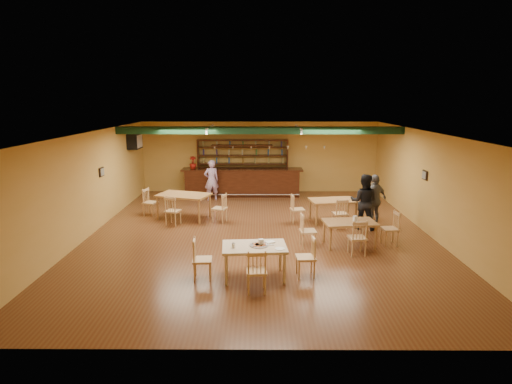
{
  "coord_description": "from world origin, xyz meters",
  "views": [
    {
      "loc": [
        -0.04,
        -12.15,
        3.95
      ],
      "look_at": [
        -0.12,
        0.6,
        1.15
      ],
      "focal_mm": 29.9,
      "sensor_mm": 36.0,
      "label": 1
    }
  ],
  "objects_px": {
    "dining_table_a": "(184,206)",
    "patron_bar": "(211,180)",
    "bar_counter": "(242,182)",
    "dining_table_d": "(349,234)",
    "near_table": "(254,262)",
    "patron_right_a": "(364,202)",
    "dining_table_b": "(333,211)"
  },
  "relations": [
    {
      "from": "dining_table_a",
      "to": "patron_bar",
      "type": "height_order",
      "value": "patron_bar"
    },
    {
      "from": "bar_counter",
      "to": "dining_table_d",
      "type": "relative_size",
      "value": 3.56
    },
    {
      "from": "near_table",
      "to": "patron_bar",
      "type": "relative_size",
      "value": 0.88
    },
    {
      "from": "dining_table_a",
      "to": "patron_right_a",
      "type": "bearing_deg",
      "value": 6.89
    },
    {
      "from": "bar_counter",
      "to": "dining_table_a",
      "type": "distance_m",
      "value": 3.94
    },
    {
      "from": "dining_table_b",
      "to": "dining_table_d",
      "type": "bearing_deg",
      "value": -98.06
    },
    {
      "from": "dining_table_a",
      "to": "patron_bar",
      "type": "xyz_separation_m",
      "value": [
        0.64,
        2.66,
        0.39
      ]
    },
    {
      "from": "bar_counter",
      "to": "near_table",
      "type": "height_order",
      "value": "bar_counter"
    },
    {
      "from": "patron_right_a",
      "to": "near_table",
      "type": "bearing_deg",
      "value": 67.18
    },
    {
      "from": "dining_table_b",
      "to": "patron_right_a",
      "type": "distance_m",
      "value": 1.23
    },
    {
      "from": "dining_table_a",
      "to": "dining_table_b",
      "type": "distance_m",
      "value": 4.93
    },
    {
      "from": "dining_table_d",
      "to": "dining_table_a",
      "type": "bearing_deg",
      "value": 145.97
    },
    {
      "from": "dining_table_a",
      "to": "dining_table_d",
      "type": "bearing_deg",
      "value": -10.48
    },
    {
      "from": "dining_table_d",
      "to": "patron_right_a",
      "type": "distance_m",
      "value": 1.82
    },
    {
      "from": "dining_table_b",
      "to": "dining_table_d",
      "type": "relative_size",
      "value": 1.06
    },
    {
      "from": "dining_table_a",
      "to": "near_table",
      "type": "bearing_deg",
      "value": -45.62
    },
    {
      "from": "near_table",
      "to": "bar_counter",
      "type": "bearing_deg",
      "value": 90.03
    },
    {
      "from": "dining_table_a",
      "to": "dining_table_b",
      "type": "relative_size",
      "value": 1.14
    },
    {
      "from": "dining_table_b",
      "to": "near_table",
      "type": "xyz_separation_m",
      "value": [
        -2.52,
        -4.52,
        0.01
      ]
    },
    {
      "from": "bar_counter",
      "to": "near_table",
      "type": "bearing_deg",
      "value": -86.0
    },
    {
      "from": "bar_counter",
      "to": "patron_right_a",
      "type": "relative_size",
      "value": 2.88
    },
    {
      "from": "dining_table_d",
      "to": "near_table",
      "type": "bearing_deg",
      "value": -145.7
    },
    {
      "from": "bar_counter",
      "to": "patron_bar",
      "type": "relative_size",
      "value": 3.07
    },
    {
      "from": "near_table",
      "to": "patron_right_a",
      "type": "xyz_separation_m",
      "value": [
        3.32,
        3.72,
        0.48
      ]
    },
    {
      "from": "patron_right_a",
      "to": "dining_table_b",
      "type": "bearing_deg",
      "value": -26.1
    },
    {
      "from": "dining_table_d",
      "to": "patron_right_a",
      "type": "bearing_deg",
      "value": 58.93
    },
    {
      "from": "dining_table_a",
      "to": "patron_right_a",
      "type": "height_order",
      "value": "patron_right_a"
    },
    {
      "from": "dining_table_a",
      "to": "near_table",
      "type": "distance_m",
      "value": 5.4
    },
    {
      "from": "dining_table_a",
      "to": "dining_table_d",
      "type": "height_order",
      "value": "dining_table_a"
    },
    {
      "from": "dining_table_a",
      "to": "dining_table_b",
      "type": "xyz_separation_m",
      "value": [
        4.92,
        -0.32,
        -0.05
      ]
    },
    {
      "from": "dining_table_b",
      "to": "dining_table_d",
      "type": "height_order",
      "value": "dining_table_b"
    },
    {
      "from": "bar_counter",
      "to": "dining_table_a",
      "type": "bearing_deg",
      "value": -117.6
    }
  ]
}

